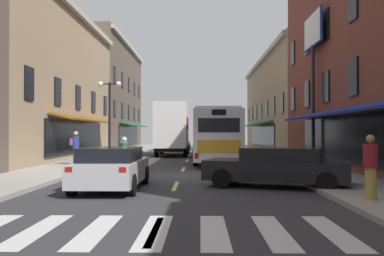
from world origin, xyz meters
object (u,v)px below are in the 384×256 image
bicycle_near (92,159)px  box_truck (173,129)px  pedestrian_near (76,147)px  pedestrian_mid (371,166)px  transit_bus (215,135)px  motorcycle_rider (124,158)px  sedan_far (277,167)px  street_lamp_twin (109,116)px  billboard_sign (313,46)px  sedan_mid (112,168)px  sedan_near (181,144)px

bicycle_near → box_truck: bearing=74.6°
pedestrian_near → pedestrian_mid: bearing=27.1°
transit_bus → motorcycle_rider: 9.45m
sedan_far → motorcycle_rider: (-5.92, 4.11, 0.02)m
bicycle_near → pedestrian_near: (-1.12, 0.89, 0.57)m
sedan_far → motorcycle_rider: 7.21m
box_truck → street_lamp_twin: 8.59m
box_truck → billboard_sign: bearing=-50.3°
motorcycle_rider → pedestrian_mid: pedestrian_mid is taller
pedestrian_near → street_lamp_twin: street_lamp_twin is taller
street_lamp_twin → sedan_mid: bearing=-77.2°
sedan_mid → pedestrian_near: bearing=113.8°
motorcycle_rider → bicycle_near: motorcycle_rider is taller
sedan_mid → pedestrian_near: 9.34m
billboard_sign → transit_bus: size_ratio=0.68×
sedan_far → street_lamp_twin: (-8.09, 11.08, 2.13)m
pedestrian_near → sedan_mid: bearing=6.7°
sedan_mid → motorcycle_rider: motorcycle_rider is taller
pedestrian_mid → box_truck: bearing=134.0°
sedan_mid → sedan_far: bearing=6.7°
sedan_far → bicycle_near: sedan_far is taller
billboard_sign → street_lamp_twin: size_ratio=1.72×
street_lamp_twin → transit_bus: bearing=12.5°
billboard_sign → bicycle_near: 13.30m
motorcycle_rider → sedan_far: bearing=-34.8°
box_truck → street_lamp_twin: size_ratio=1.46×
billboard_sign → pedestrian_mid: billboard_sign is taller
pedestrian_near → motorcycle_rider: bearing=23.9°
pedestrian_mid → sedan_near: bearing=128.5°
transit_bus → sedan_mid: size_ratio=2.82×
billboard_sign → sedan_near: billboard_sign is taller
transit_bus → sedan_far: transit_bus is taller
transit_bus → bicycle_near: 8.53m
billboard_sign → pedestrian_near: 13.97m
billboard_sign → sedan_near: 23.37m
sedan_mid → billboard_sign: bearing=46.4°
sedan_near → sedan_far: sedan_near is taller
billboard_sign → sedan_far: billboard_sign is taller
sedan_near → sedan_mid: 30.60m
pedestrian_mid → street_lamp_twin: (-9.83, 14.44, 1.84)m
pedestrian_near → pedestrian_mid: pedestrian_near is taller
motorcycle_rider → pedestrian_near: (-3.28, 3.78, 0.37)m
sedan_mid → pedestrian_mid: bearing=-20.7°
transit_bus → motorcycle_rider: size_ratio=5.83×
sedan_mid → pedestrian_near: size_ratio=2.43×
sedan_near → bicycle_near: sedan_near is taller
pedestrian_near → street_lamp_twin: bearing=143.8°
motorcycle_rider → street_lamp_twin: (-2.18, 6.96, 2.11)m
billboard_sign → box_truck: 13.88m
transit_bus → motorcycle_rider: transit_bus is taller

